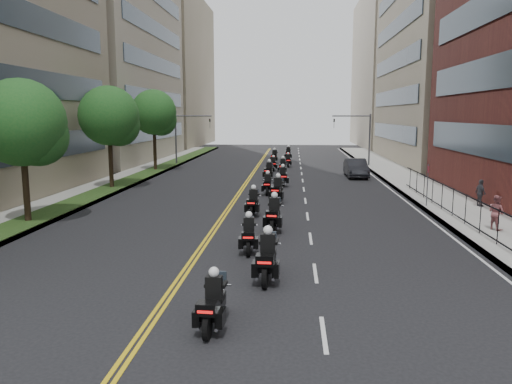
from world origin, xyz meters
TOP-DOWN VIEW (x-y plane):
  - ground at (0.00, 0.00)m, footprint 160.00×160.00m
  - sidewalk_right at (12.00, 25.00)m, footprint 4.00×90.00m
  - sidewalk_left at (-12.00, 25.00)m, footprint 4.00×90.00m
  - grass_strip at (-11.20, 25.00)m, footprint 2.00×90.00m
  - building_right_tan at (21.48, 48.00)m, footprint 15.11×28.00m
  - building_right_far at (21.50, 78.00)m, footprint 15.00×28.00m
  - building_left_mid at (-21.98, 48.00)m, footprint 16.11×28.00m
  - building_left_far at (-22.00, 78.00)m, footprint 16.00×28.00m
  - iron_fence at (11.00, 12.00)m, footprint 0.05×28.00m
  - street_trees at (-11.05, 18.61)m, footprint 4.40×38.40m
  - traffic_signal_right at (9.54, 42.00)m, footprint 4.09×0.20m
  - traffic_signal_left at (-9.54, 42.00)m, footprint 4.09×0.20m
  - motorcycle_0 at (0.31, 0.16)m, footprint 0.56×2.22m
  - motorcycle_1 at (1.54, 4.08)m, footprint 0.61×2.55m
  - motorcycle_2 at (0.60, 7.57)m, footprint 0.56×2.27m
  - motorcycle_3 at (1.48, 11.42)m, footprint 0.65×2.56m
  - motorcycle_4 at (0.18, 15.09)m, footprint 0.56×2.31m
  - motorcycle_5 at (1.41, 19.24)m, footprint 0.77×2.52m
  - motorcycle_6 at (0.60, 22.43)m, footprint 0.52×2.26m
  - motorcycle_7 at (1.59, 26.63)m, footprint 0.64×2.35m
  - motorcycle_8 at (0.32, 30.38)m, footprint 0.71×2.38m
  - motorcycle_9 at (1.43, 34.10)m, footprint 0.59×2.36m
  - motorcycle_10 at (0.43, 37.25)m, footprint 0.54×2.12m
  - motorcycle_11 at (1.84, 40.97)m, footprint 0.50×2.14m
  - motorcycle_12 at (0.23, 45.01)m, footprint 0.68×2.40m
  - motorcycle_13 at (1.79, 48.82)m, footprint 0.59×2.53m
  - parked_sedan at (8.00, 32.75)m, footprint 1.84×5.02m
  - pedestrian_b at (12.02, 11.81)m, footprint 0.93×1.01m
  - pedestrian_c at (13.50, 17.97)m, footprint 0.57×1.01m

SIDE VIEW (x-z plane):
  - ground at x=0.00m, z-range 0.00..0.00m
  - sidewalk_right at x=12.00m, z-range 0.00..0.15m
  - sidewalk_left at x=-12.00m, z-range 0.00..0.15m
  - grass_strip at x=-11.20m, z-range 0.15..0.19m
  - motorcycle_10 at x=0.43m, z-range -0.16..1.40m
  - motorcycle_11 at x=1.84m, z-range -0.17..1.42m
  - motorcycle_0 at x=0.31m, z-range -0.17..1.47m
  - motorcycle_6 at x=0.60m, z-range -0.18..1.50m
  - motorcycle_2 at x=0.60m, z-range -0.18..1.50m
  - motorcycle_4 at x=0.18m, z-range -0.18..1.52m
  - motorcycle_7 at x=1.59m, z-range -0.18..1.55m
  - motorcycle_9 at x=1.43m, z-range -0.18..1.56m
  - motorcycle_8 at x=0.32m, z-range -0.18..1.57m
  - motorcycle_12 at x=0.23m, z-range -0.19..1.58m
  - motorcycle_5 at x=1.41m, z-range -0.20..1.67m
  - motorcycle_13 at x=1.79m, z-range -0.20..1.67m
  - motorcycle_1 at x=1.54m, z-range -0.20..1.68m
  - motorcycle_3 at x=1.48m, z-range -0.20..1.69m
  - parked_sedan at x=8.00m, z-range 0.00..1.64m
  - iron_fence at x=11.00m, z-range 0.15..1.65m
  - pedestrian_c at x=13.50m, z-range 0.15..1.77m
  - pedestrian_b at x=12.02m, z-range 0.15..1.82m
  - traffic_signal_right at x=9.54m, z-range 0.90..6.50m
  - traffic_signal_left at x=-9.54m, z-range 0.90..6.50m
  - street_trees at x=-11.05m, z-range 1.14..9.12m
  - building_right_far at x=21.50m, z-range 0.00..26.00m
  - building_left_far at x=-22.00m, z-range 0.00..26.00m
  - building_right_tan at x=21.48m, z-range 0.00..30.00m
  - building_left_mid at x=-21.98m, z-range 0.00..34.00m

